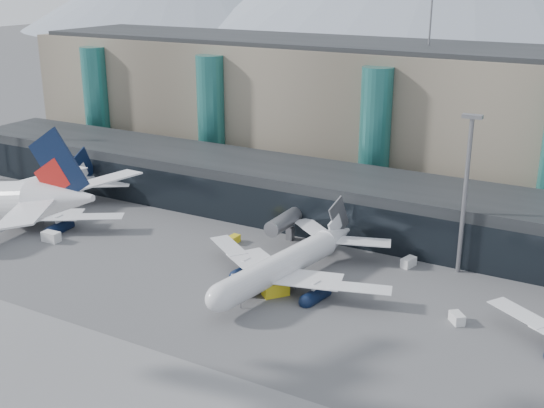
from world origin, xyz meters
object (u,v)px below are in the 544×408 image
Objects in this scene: lightmast_mid at (466,186)px; veh_b at (234,239)px; veh_f at (44,204)px; jet_parked_left at (40,196)px; jet_parked_mid at (293,253)px; veh_d at (409,262)px; veh_h at (276,289)px; veh_a at (51,237)px; veh_g at (457,318)px; veh_c at (243,284)px.

veh_b is at bearing -169.05° from lightmast_mid.
veh_f is (-81.44, -10.64, -13.44)m from lightmast_mid.
jet_parked_left is at bearing 104.26° from veh_b.
jet_parked_left is (-76.92, -15.41, -9.62)m from lightmast_mid.
veh_d is at bearing -37.11° from jet_parked_mid.
veh_b is at bearing 87.82° from veh_h.
veh_d is at bearing -165.18° from lightmast_mid.
veh_h reaches higher than veh_a.
veh_b is 43.37m from veh_g.
veh_f reaches higher than veh_b.
veh_h is at bearing -134.65° from lightmast_mid.
veh_g is at bearing -100.12° from veh_b.
veh_h is (59.99, -11.07, 0.09)m from veh_f.
veh_g is (81.27, -1.46, -4.09)m from jet_parked_left.
veh_a is (10.18, -7.36, -3.90)m from jet_parked_left.
veh_f is at bearing 37.39° from jet_parked_left.
veh_d is (-7.56, -2.00, -13.65)m from lightmast_mid.
veh_c reaches higher than veh_g.
veh_c is (11.61, -15.59, 0.42)m from veh_b.
jet_parked_left is 12.22× the size of veh_a.
veh_f is 61.00m from veh_h.
veh_c is at bearing -2.26° from veh_a.
veh_h reaches higher than veh_g.
veh_d is 0.70× the size of veh_h.
jet_parked_left reaches higher than veh_f.
veh_g is 26.26m from veh_h.
veh_c is 56.45m from veh_f.
veh_f is (-43.49, -3.30, 0.30)m from veh_b.
veh_b is at bearing -84.41° from jet_parked_left.
veh_a is 0.81× the size of veh_c.
lightmast_mid is 83.23m from veh_f.
lightmast_mid reaches higher than veh_a.
jet_parked_mid is 9.44× the size of veh_h.
jet_parked_left reaches higher than jet_parked_mid.
veh_f reaches higher than veh_g.
lightmast_mid reaches higher than jet_parked_mid.
veh_b is 0.59× the size of veh_c.
veh_b is (-37.95, -7.35, -13.74)m from lightmast_mid.
veh_a is at bearing 120.74° from veh_b.
veh_f is 1.42× the size of veh_g.
jet_parked_left reaches higher than veh_h.
veh_c reaches higher than veh_h.
jet_parked_left is at bearing -169.79° from veh_f.
jet_parked_mid is 15.44× the size of veh_b.
veh_h is at bearing -128.48° from veh_b.
jet_parked_mid reaches higher than veh_h.
lightmast_mid is at bearing 153.95° from veh_g.
jet_parked_mid is 9.31m from veh_c.
veh_f reaches higher than veh_d.
jet_parked_mid is 13.40× the size of veh_d.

